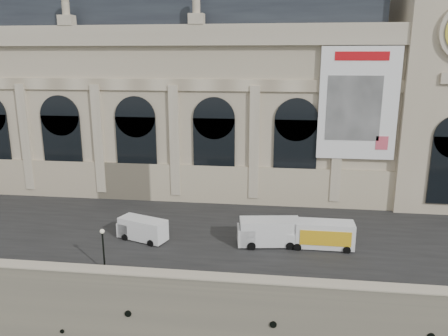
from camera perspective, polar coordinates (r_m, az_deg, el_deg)
The scene contains 9 objects.
quay at distance 70.64m, azimuth -4.49°, elevation -3.29°, with size 160.00×70.00×6.00m, color gray.
street at distance 50.44m, azimuth -9.41°, elevation -7.13°, with size 160.00×24.00×0.06m, color #2D2D2D.
parapet at distance 38.72m, azimuth -15.21°, elevation -13.40°, with size 160.00×1.40×1.21m.
museum at distance 65.05m, azimuth -10.77°, elevation 10.03°, with size 69.00×18.70×29.10m.
clock_pavilion at distance 62.13m, azimuth 26.70°, elevation 12.02°, with size 13.00×14.72×36.70m.
van_b at distance 46.00m, azimuth -10.85°, elevation -7.80°, with size 5.54×3.56×2.31m.
van_c at distance 44.00m, azimuth 5.48°, elevation -8.35°, with size 6.40×3.20×2.73m.
box_truck at distance 44.33m, azimuth 12.48°, elevation -8.50°, with size 6.74×2.44×2.71m.
lamp_right at distance 39.93m, azimuth -15.46°, elevation -10.36°, with size 0.41×0.41×3.98m.
Camera 1 is at (13.99, -30.89, 24.29)m, focal length 35.00 mm.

